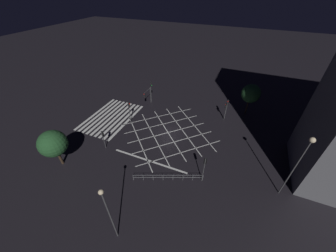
% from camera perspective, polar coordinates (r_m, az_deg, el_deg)
% --- Properties ---
extents(ground_plane, '(200.00, 200.00, 0.00)m').
position_cam_1_polar(ground_plane, '(32.61, 0.00, -2.01)').
color(ground_plane, black).
extents(road_markings, '(17.60, 24.61, 0.01)m').
position_cam_1_polar(road_markings, '(35.73, -12.52, 1.04)').
color(road_markings, silver).
rests_on(road_markings, ground_plane).
extents(traffic_light_sw_cross, '(0.36, 0.39, 4.57)m').
position_cam_1_polar(traffic_light_sw_cross, '(39.91, -5.17, 11.51)').
color(traffic_light_sw_cross, '#424244').
rests_on(traffic_light_sw_cross, ground_plane).
extents(traffic_light_nw_cross, '(0.36, 0.39, 3.38)m').
position_cam_1_polar(traffic_light_nw_cross, '(36.00, 17.17, 5.16)').
color(traffic_light_nw_cross, '#424244').
rests_on(traffic_light_nw_cross, ground_plane).
extents(traffic_light_median_south, '(0.36, 0.39, 4.40)m').
position_cam_1_polar(traffic_light_median_south, '(33.66, -11.66, 5.16)').
color(traffic_light_median_south, '#424244').
rests_on(traffic_light_median_south, ground_plane).
extents(traffic_light_nw_main, '(0.39, 0.36, 4.08)m').
position_cam_1_polar(traffic_light_nw_main, '(35.86, 17.53, 5.89)').
color(traffic_light_nw_main, '#424244').
rests_on(traffic_light_nw_main, ground_plane).
extents(traffic_light_se_main, '(0.39, 0.36, 3.34)m').
position_cam_1_polar(traffic_light_se_main, '(29.92, -19.15, -2.93)').
color(traffic_light_se_main, '#424244').
rests_on(traffic_light_se_main, ground_plane).
extents(traffic_light_ne_main, '(0.39, 0.36, 4.22)m').
position_cam_1_polar(traffic_light_ne_main, '(23.96, 11.08, -11.59)').
color(traffic_light_ne_main, '#424244').
rests_on(traffic_light_ne_main, ground_plane).
extents(traffic_light_sw_main, '(2.75, 0.36, 3.63)m').
position_cam_1_polar(traffic_light_sw_main, '(38.61, -6.44, 9.52)').
color(traffic_light_sw_main, '#424244').
rests_on(traffic_light_sw_main, ground_plane).
extents(street_lamp_east, '(0.58, 0.58, 9.18)m').
position_cam_1_polar(street_lamp_east, '(23.90, 35.79, -7.26)').
color(street_lamp_east, '#424244').
rests_on(street_lamp_east, ground_plane).
extents(street_lamp_west, '(0.44, 0.44, 8.18)m').
position_cam_1_polar(street_lamp_west, '(18.49, -17.94, -23.03)').
color(street_lamp_west, '#424244').
rests_on(street_lamp_west, ground_plane).
extents(street_tree_near, '(3.43, 3.43, 6.15)m').
position_cam_1_polar(street_tree_near, '(38.28, 23.95, 9.03)').
color(street_tree_near, '#38281C').
rests_on(street_tree_near, ground_plane).
extents(street_tree_far, '(3.67, 3.67, 5.75)m').
position_cam_1_polar(street_tree_far, '(29.17, -31.67, -4.61)').
color(street_tree_far, '#38281C').
rests_on(street_tree_far, ground_plane).
extents(pedestrian_railing, '(3.59, 8.48, 1.05)m').
position_cam_1_polar(pedestrian_railing, '(25.35, 0.00, -15.27)').
color(pedestrian_railing, gray).
rests_on(pedestrian_railing, ground_plane).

